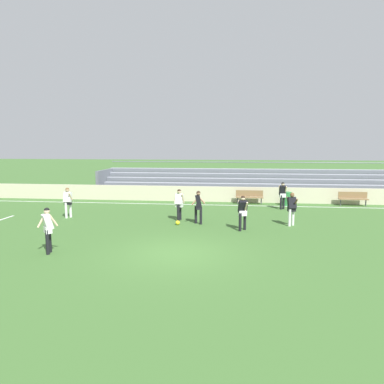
# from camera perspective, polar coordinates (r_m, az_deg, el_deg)

# --- Properties ---
(ground_plane) EXTENTS (160.00, 160.00, 0.00)m
(ground_plane) POSITION_cam_1_polar(r_m,az_deg,el_deg) (12.80, -2.66, -10.05)
(ground_plane) COLOR #3D662D
(field_line_sideline) EXTENTS (44.00, 0.12, 0.01)m
(field_line_sideline) POSITION_cam_1_polar(r_m,az_deg,el_deg) (22.79, 1.44, -2.11)
(field_line_sideline) COLOR white
(field_line_sideline) RESTS_ON ground
(sideline_wall) EXTENTS (48.00, 0.16, 1.06)m
(sideline_wall) POSITION_cam_1_polar(r_m,az_deg,el_deg) (24.04, 1.73, -0.32)
(sideline_wall) COLOR beige
(sideline_wall) RESTS_ON ground
(bleacher_stand) EXTENTS (23.16, 3.83, 2.55)m
(bleacher_stand) POSITION_cam_1_polar(r_m,az_deg,el_deg) (26.79, 9.60, 1.57)
(bleacher_stand) COLOR #9EA3AD
(bleacher_stand) RESTS_ON ground
(bench_near_wall_gap) EXTENTS (1.80, 0.40, 0.90)m
(bench_near_wall_gap) POSITION_cam_1_polar(r_m,az_deg,el_deg) (23.37, 9.46, -0.62)
(bench_near_wall_gap) COLOR olive
(bench_near_wall_gap) RESTS_ON ground
(bench_far_right) EXTENTS (1.80, 0.40, 0.90)m
(bench_far_right) POSITION_cam_1_polar(r_m,az_deg,el_deg) (24.64, 25.06, -0.82)
(bench_far_right) COLOR olive
(bench_far_right) RESTS_ON ground
(trash_bin) EXTENTS (0.58, 0.58, 0.88)m
(trash_bin) POSITION_cam_1_polar(r_m,az_deg,el_deg) (23.27, 15.39, -1.09)
(trash_bin) COLOR #2D7F3D
(trash_bin) RESTS_ON ground
(player_white_on_ball) EXTENTS (0.56, 0.47, 1.65)m
(player_white_on_ball) POSITION_cam_1_polar(r_m,az_deg,el_deg) (17.91, -2.13, -1.67)
(player_white_on_ball) COLOR black
(player_white_on_ball) RESTS_ON ground
(player_dark_wide_left) EXTENTS (0.67, 0.46, 1.67)m
(player_dark_wide_left) POSITION_cam_1_polar(r_m,az_deg,el_deg) (17.14, 1.06, -2.05)
(player_dark_wide_left) COLOR black
(player_dark_wide_left) RESTS_ON ground
(player_white_dropping_back) EXTENTS (0.46, 0.52, 1.64)m
(player_white_dropping_back) POSITION_cam_1_polar(r_m,az_deg,el_deg) (19.75, -19.83, -1.25)
(player_white_dropping_back) COLOR white
(player_white_dropping_back) RESTS_ON ground
(player_dark_pressing_high) EXTENTS (0.48, 0.65, 1.64)m
(player_dark_pressing_high) POSITION_cam_1_polar(r_m,az_deg,el_deg) (17.42, 16.15, -2.26)
(player_dark_pressing_high) COLOR white
(player_dark_pressing_high) RESTS_ON ground
(player_dark_wide_right) EXTENTS (0.46, 0.49, 1.67)m
(player_dark_wide_right) POSITION_cam_1_polar(r_m,az_deg,el_deg) (21.76, 14.74, -0.19)
(player_dark_wide_right) COLOR black
(player_dark_wide_right) RESTS_ON ground
(player_white_challenging) EXTENTS (0.65, 0.52, 1.69)m
(player_white_challenging) POSITION_cam_1_polar(r_m,az_deg,el_deg) (13.54, -22.73, -5.24)
(player_white_challenging) COLOR black
(player_white_challenging) RESTS_ON ground
(player_dark_deep_cover) EXTENTS (0.46, 0.69, 1.62)m
(player_dark_deep_cover) POSITION_cam_1_polar(r_m,az_deg,el_deg) (16.00, 8.37, -2.96)
(player_dark_deep_cover) COLOR black
(player_dark_deep_cover) RESTS_ON ground
(soccer_ball) EXTENTS (0.22, 0.22, 0.22)m
(soccer_ball) POSITION_cam_1_polar(r_m,az_deg,el_deg) (17.11, -2.38, -5.09)
(soccer_ball) COLOR yellow
(soccer_ball) RESTS_ON ground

